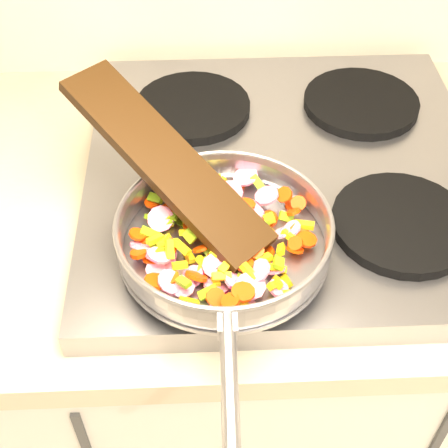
{
  "coord_description": "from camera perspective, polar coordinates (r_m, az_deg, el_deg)",
  "views": [
    {
      "loc": [
        -0.83,
        0.95,
        1.55
      ],
      "look_at": [
        -0.8,
        1.48,
        1.0
      ],
      "focal_mm": 50.0,
      "sensor_mm": 36.0,
      "label": 1
    }
  ],
  "objects": [
    {
      "name": "wooden_spatula",
      "position": [
        0.8,
        -5.39,
        5.81
      ],
      "size": [
        0.28,
        0.29,
        0.13
      ],
      "primitive_type": "cube",
      "rotation": [
        0.0,
        -0.34,
        2.32
      ],
      "color": "black",
      "rests_on": "saute_pan"
    },
    {
      "name": "vegetable_heap",
      "position": [
        0.78,
        -0.35,
        -1.46
      ],
      "size": [
        0.24,
        0.25,
        0.05
      ],
      "color": "red",
      "rests_on": "saute_pan"
    },
    {
      "name": "saute_pan",
      "position": [
        0.78,
        0.01,
        -0.99
      ],
      "size": [
        0.31,
        0.48,
        0.05
      ],
      "rotation": [
        0.0,
        0.0,
        -0.02
      ],
      "color": "#9E9EA5",
      "rests_on": "grate_fl"
    },
    {
      "name": "grate_br",
      "position": [
        1.08,
        12.42,
        10.79
      ],
      "size": [
        0.19,
        0.19,
        0.02
      ],
      "primitive_type": "cylinder",
      "color": "black",
      "rests_on": "cooktop"
    },
    {
      "name": "grate_bl",
      "position": [
        1.05,
        -2.89,
        10.64
      ],
      "size": [
        0.19,
        0.19,
        0.02
      ],
      "primitive_type": "cylinder",
      "color": "black",
      "rests_on": "cooktop"
    },
    {
      "name": "cooktop",
      "position": [
        0.96,
        5.64,
        4.63
      ],
      "size": [
        0.6,
        0.6,
        0.04
      ],
      "primitive_type": "cube",
      "color": "#939399",
      "rests_on": "counter_top"
    },
    {
      "name": "grate_fl",
      "position": [
        0.83,
        -2.72,
        -0.53
      ],
      "size": [
        0.19,
        0.19,
        0.02
      ],
      "primitive_type": "cylinder",
      "color": "black",
      "rests_on": "cooktop"
    },
    {
      "name": "grate_fr",
      "position": [
        0.87,
        15.95,
        0.07
      ],
      "size": [
        0.19,
        0.19,
        0.02
      ],
      "primitive_type": "cylinder",
      "color": "black",
      "rests_on": "cooktop"
    }
  ]
}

